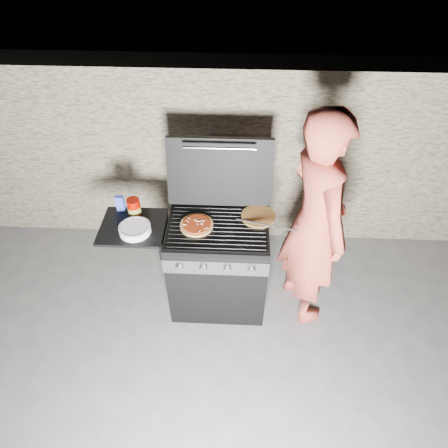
{
  "coord_description": "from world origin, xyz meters",
  "views": [
    {
      "loc": [
        0.15,
        -2.25,
        3.03
      ],
      "look_at": [
        0.05,
        0.0,
        0.95
      ],
      "focal_mm": 32.0,
      "sensor_mm": 36.0,
      "label": 1
    }
  ],
  "objects_px": {
    "pizza_topped": "(197,225)",
    "person": "(314,224)",
    "gas_grill": "(189,265)",
    "sauce_jar": "(134,207)"
  },
  "relations": [
    {
      "from": "gas_grill",
      "to": "pizza_topped",
      "type": "xyz_separation_m",
      "value": [
        0.09,
        0.01,
        0.47
      ]
    },
    {
      "from": "gas_grill",
      "to": "pizza_topped",
      "type": "relative_size",
      "value": 5.17
    },
    {
      "from": "person",
      "to": "sauce_jar",
      "type": "bearing_deg",
      "value": 65.15
    },
    {
      "from": "pizza_topped",
      "to": "sauce_jar",
      "type": "bearing_deg",
      "value": 167.04
    },
    {
      "from": "pizza_topped",
      "to": "person",
      "type": "xyz_separation_m",
      "value": [
        0.9,
        0.0,
        0.04
      ]
    },
    {
      "from": "gas_grill",
      "to": "sauce_jar",
      "type": "xyz_separation_m",
      "value": [
        -0.42,
        0.13,
        0.53
      ]
    },
    {
      "from": "sauce_jar",
      "to": "gas_grill",
      "type": "bearing_deg",
      "value": -16.72
    },
    {
      "from": "sauce_jar",
      "to": "person",
      "type": "height_order",
      "value": "person"
    },
    {
      "from": "pizza_topped",
      "to": "gas_grill",
      "type": "bearing_deg",
      "value": -173.59
    },
    {
      "from": "gas_grill",
      "to": "pizza_topped",
      "type": "distance_m",
      "value": 0.48
    }
  ]
}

